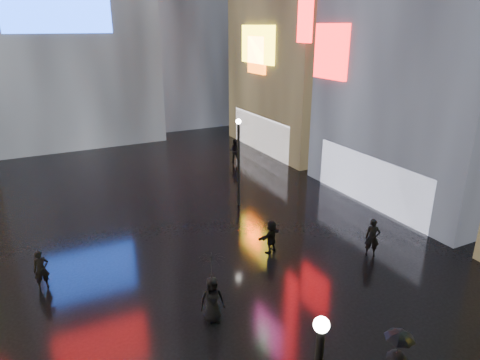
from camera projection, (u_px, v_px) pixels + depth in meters
ground at (174, 221)px, 23.38m from camera, size 140.00×140.00×0.00m
lamp_far at (239, 158)px, 24.52m from camera, size 0.30×0.30×5.20m
pedestrian_4 at (212, 300)px, 15.24m from camera, size 0.98×0.77×1.77m
pedestrian_5 at (271, 237)px, 19.99m from camera, size 1.54×0.98×1.59m
pedestrian_6 at (41, 270)px, 17.20m from camera, size 0.67×0.50×1.67m
pedestrian_7 at (234, 151)px, 33.26m from camera, size 1.11×1.05×1.82m
umbrella_1 at (399, 342)px, 11.76m from camera, size 0.93×0.93×0.70m
umbrella_2 at (211, 267)px, 14.78m from camera, size 1.26×1.27×0.91m
pedestrian_8 at (372, 238)px, 19.65m from camera, size 0.78×0.75×1.81m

